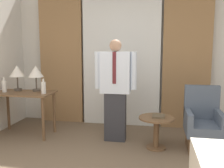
# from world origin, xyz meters

# --- Properties ---
(wall_back) EXTENTS (10.00, 0.06, 2.70)m
(wall_back) POSITION_xyz_m (0.00, 2.83, 1.35)
(wall_back) COLOR silver
(wall_back) RESTS_ON ground_plane
(curtain_sheer_center) EXTENTS (1.51, 0.06, 2.58)m
(curtain_sheer_center) POSITION_xyz_m (0.00, 2.70, 1.29)
(curtain_sheer_center) COLOR white
(curtain_sheer_center) RESTS_ON ground_plane
(curtain_drape_left) EXTENTS (0.88, 0.06, 2.58)m
(curtain_drape_left) POSITION_xyz_m (-1.23, 2.70, 1.29)
(curtain_drape_left) COLOR #997047
(curtain_drape_left) RESTS_ON ground_plane
(curtain_drape_right) EXTENTS (0.88, 0.06, 2.58)m
(curtain_drape_right) POSITION_xyz_m (1.23, 2.70, 1.29)
(curtain_drape_right) COLOR #997047
(curtain_drape_right) RESTS_ON ground_plane
(desk) EXTENTS (1.04, 0.57, 0.76)m
(desk) POSITION_xyz_m (-1.57, 1.78, 0.64)
(desk) COLOR brown
(desk) RESTS_ON ground_plane
(table_lamp_left) EXTENTS (0.27, 0.27, 0.45)m
(table_lamp_left) POSITION_xyz_m (-1.75, 1.91, 1.10)
(table_lamp_left) COLOR #4C4238
(table_lamp_left) RESTS_ON desk
(table_lamp_right) EXTENTS (0.27, 0.27, 0.45)m
(table_lamp_right) POSITION_xyz_m (-1.39, 1.91, 1.10)
(table_lamp_right) COLOR #4C4238
(table_lamp_right) RESTS_ON desk
(bottle_near_edge) EXTENTS (0.08, 0.08, 0.25)m
(bottle_near_edge) POSITION_xyz_m (-1.16, 1.71, 0.87)
(bottle_near_edge) COLOR silver
(bottle_near_edge) RESTS_ON desk
(bottle_by_lamp) EXTENTS (0.08, 0.08, 0.26)m
(bottle_by_lamp) POSITION_xyz_m (-1.90, 1.74, 0.87)
(bottle_by_lamp) COLOR silver
(bottle_by_lamp) RESTS_ON desk
(person) EXTENTS (0.69, 0.23, 1.66)m
(person) POSITION_xyz_m (0.04, 1.82, 0.89)
(person) COLOR #2D2D33
(person) RESTS_ON ground_plane
(armchair) EXTENTS (0.53, 0.61, 0.94)m
(armchair) POSITION_xyz_m (1.40, 1.71, 0.34)
(armchair) COLOR brown
(armchair) RESTS_ON ground_plane
(side_table) EXTENTS (0.54, 0.54, 0.49)m
(side_table) POSITION_xyz_m (0.71, 1.59, 0.33)
(side_table) COLOR brown
(side_table) RESTS_ON ground_plane
(book) EXTENTS (0.18, 0.21, 0.03)m
(book) POSITION_xyz_m (0.74, 1.60, 0.50)
(book) COLOR brown
(book) RESTS_ON side_table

